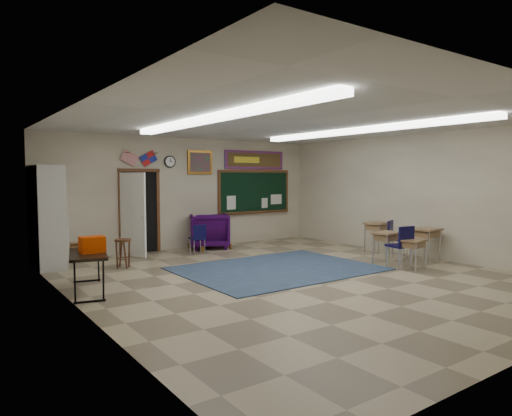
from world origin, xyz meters
TOP-DOWN VIEW (x-y plane):
  - floor at (0.00, 0.00)m, footprint 9.00×9.00m
  - back_wall at (0.00, 4.50)m, footprint 8.00×0.04m
  - left_wall at (-4.00, 0.00)m, footprint 0.04×9.00m
  - right_wall at (4.00, 0.00)m, footprint 0.04×9.00m
  - ceiling at (0.00, 0.00)m, footprint 8.00×9.00m
  - area_rug at (0.20, 0.80)m, footprint 4.00×3.00m
  - fluorescent_strips at (0.00, 0.00)m, footprint 3.86×6.00m
  - doorway at (-1.50, 4.35)m, footprint 1.10×0.89m
  - chalkboard at (2.20, 4.46)m, footprint 2.55×0.14m
  - bulletin_board at (2.20, 4.47)m, footprint 2.10×0.05m
  - framed_art_print at (0.35, 4.47)m, footprint 0.75×0.05m
  - wall_clock at (-0.55, 4.47)m, footprint 0.32×0.05m
  - wall_flags at (-1.40, 4.44)m, footprint 1.16×0.06m
  - storage_cabinet at (-3.71, 3.85)m, footprint 0.59×1.25m
  - wingback_armchair at (0.42, 4.12)m, footprint 1.36×1.37m
  - student_chair_reading at (-0.30, 3.45)m, footprint 0.42×0.42m
  - student_chair_desk_a at (2.38, -0.63)m, footprint 0.52×0.52m
  - student_chair_desk_b at (3.25, 0.05)m, footprint 0.61×0.61m
  - student_desk_front_left at (2.51, -0.20)m, footprint 0.64×0.50m
  - student_desk_front_right at (3.64, 1.03)m, footprint 0.74×0.62m
  - student_desk_back_left at (2.45, -0.93)m, footprint 0.60×0.49m
  - student_desk_back_right at (3.51, -0.53)m, footprint 0.69×0.55m
  - folding_table at (-3.60, 1.20)m, footprint 0.95×1.79m
  - wooden_stool at (-2.42, 2.83)m, footprint 0.35×0.35m

SIDE VIEW (x-z plane):
  - floor at x=0.00m, z-range 0.00..0.00m
  - area_rug at x=0.20m, z-range 0.00..0.02m
  - wooden_stool at x=-2.42m, z-range 0.01..0.63m
  - student_desk_back_left at x=2.45m, z-range 0.04..0.69m
  - student_chair_reading at x=-0.30m, z-range 0.00..0.76m
  - folding_table at x=-3.60m, z-range -0.10..0.87m
  - student_desk_front_left at x=2.51m, z-range 0.04..0.77m
  - student_desk_back_right at x=3.51m, z-range 0.05..0.82m
  - student_desk_front_right at x=3.64m, z-range 0.05..0.82m
  - student_chair_desk_b at x=3.25m, z-range 0.00..0.91m
  - student_chair_desk_a at x=2.38m, z-range 0.00..0.92m
  - wingback_armchair at x=0.42m, z-range 0.00..0.95m
  - doorway at x=-1.50m, z-range -0.02..2.14m
  - storage_cabinet at x=-3.71m, z-range 0.00..2.20m
  - chalkboard at x=2.20m, z-range 0.81..2.11m
  - back_wall at x=0.00m, z-range 0.00..3.00m
  - left_wall at x=-4.00m, z-range 0.00..3.00m
  - right_wall at x=4.00m, z-range 0.00..3.00m
  - framed_art_print at x=0.35m, z-range 2.02..2.67m
  - wall_clock at x=-0.55m, z-range 2.19..2.51m
  - bulletin_board at x=2.20m, z-range 2.18..2.73m
  - wall_flags at x=-1.40m, z-range 2.13..2.83m
  - fluorescent_strips at x=0.00m, z-range 2.89..2.99m
  - ceiling at x=0.00m, z-range 2.98..3.02m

